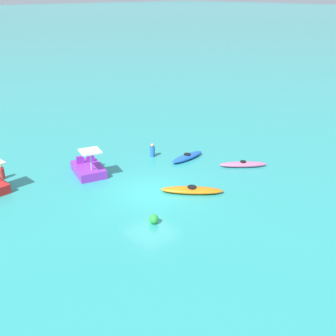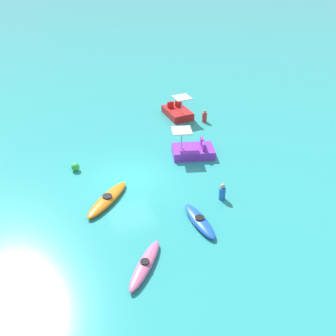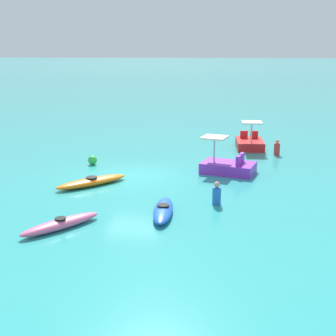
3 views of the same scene
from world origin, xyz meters
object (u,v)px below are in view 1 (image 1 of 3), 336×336
Objects in this scene: kayak_blue at (187,157)px; buoy_green at (154,219)px; kayak_orange at (192,190)px; person_near_shore at (152,151)px; person_by_kayaks at (2,173)px; kayak_pink at (243,164)px; pedal_boat_purple at (88,168)px.

buoy_green is at bearing -145.80° from kayak_blue.
person_near_shore is at bearing 71.49° from kayak_orange.
person_near_shore reaches higher than kayak_blue.
person_by_kayaks reaches higher than kayak_blue.
person_by_kayaks is (-9.78, 4.97, 0.22)m from kayak_blue.
kayak_pink is 5.77m from person_near_shore.
buoy_green is (-0.76, -6.73, -0.11)m from pedal_boat_purple.
buoy_green reaches higher than kayak_orange.
kayak_orange is at bearing -131.61° from kayak_blue.
kayak_orange is at bearing -51.58° from person_by_kayaks.
person_near_shore is at bearing 120.90° from kayak_pink.
person_by_kayaks is at bearing 146.03° from pedal_boat_purple.
pedal_boat_purple reaches higher than kayak_pink.
kayak_pink is at bearing 4.37° from kayak_orange.
person_by_kayaks reaches higher than buoy_green.
pedal_boat_purple is at bearing 174.33° from person_near_shore.
kayak_pink is 0.93× the size of pedal_boat_purple.
kayak_pink is (1.65, -3.11, -0.00)m from kayak_blue.
pedal_boat_purple is at bearing 158.52° from kayak_blue.
person_by_kayaks is at bearing 153.07° from kayak_blue.
buoy_green is at bearing -71.06° from person_by_kayaks.
person_by_kayaks is (-6.69, 8.44, 0.22)m from kayak_orange.
kayak_orange is 1.05× the size of pedal_boat_purple.
buoy_green is 9.96m from person_by_kayaks.
kayak_blue is 0.98× the size of pedal_boat_purple.
kayak_orange is 6.35m from pedal_boat_purple.
person_by_kayaks is (-3.23, 9.42, 0.16)m from buoy_green.
kayak_blue is at bearing -26.93° from person_by_kayaks.
kayak_pink is 14.00m from person_by_kayaks.
pedal_boat_purple reaches higher than buoy_green.
kayak_pink is 9.18m from pedal_boat_purple.
person_near_shore reaches higher than kayak_pink.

